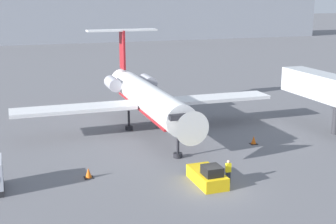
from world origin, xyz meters
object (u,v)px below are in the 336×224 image
(airplane_main, at_px, (147,97))
(worker_near_tug, at_px, (228,171))
(traffic_cone_left, at_px, (88,173))
(pushback_tug, at_px, (207,176))
(traffic_cone_right, at_px, (254,140))
(jet_bridge, at_px, (325,87))

(airplane_main, bearing_deg, worker_near_tug, -84.47)
(traffic_cone_left, bearing_deg, airplane_main, 54.01)
(pushback_tug, height_order, worker_near_tug, worker_near_tug)
(traffic_cone_left, distance_m, traffic_cone_right, 16.64)
(airplane_main, relative_size, traffic_cone_left, 34.19)
(worker_near_tug, height_order, traffic_cone_right, worker_near_tug)
(worker_near_tug, relative_size, traffic_cone_right, 2.24)
(traffic_cone_right, xyz_separation_m, jet_bridge, (9.49, 2.36, 4.06))
(airplane_main, distance_m, traffic_cone_right, 11.79)
(airplane_main, xyz_separation_m, jet_bridge, (17.56, -5.64, 0.94))
(pushback_tug, bearing_deg, traffic_cone_left, 153.69)
(pushback_tug, height_order, traffic_cone_left, pushback_tug)
(traffic_cone_left, bearing_deg, traffic_cone_right, 11.51)
(traffic_cone_right, height_order, jet_bridge, jet_bridge)
(pushback_tug, bearing_deg, jet_bridge, 29.03)
(airplane_main, height_order, traffic_cone_left, airplane_main)
(airplane_main, xyz_separation_m, traffic_cone_left, (-8.23, -11.32, -3.12))
(airplane_main, height_order, traffic_cone_right, airplane_main)
(pushback_tug, xyz_separation_m, worker_near_tug, (1.53, -0.36, 0.34))
(airplane_main, xyz_separation_m, pushback_tug, (-0.00, -15.39, -2.91))
(traffic_cone_left, distance_m, jet_bridge, 26.72)
(airplane_main, distance_m, pushback_tug, 15.66)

